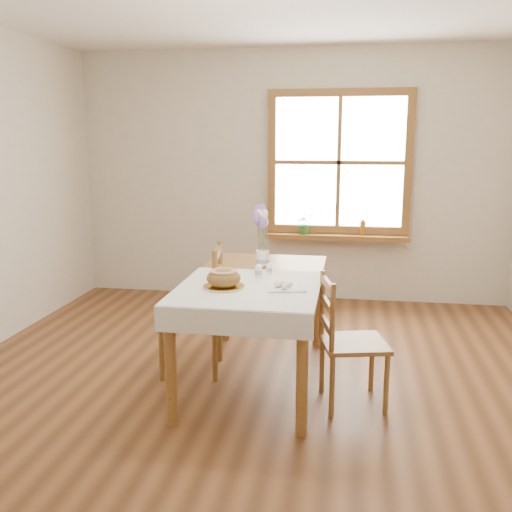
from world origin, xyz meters
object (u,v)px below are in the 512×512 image
(chair_left, at_px, (191,309))
(chair_right, at_px, (354,341))
(dining_table, at_px, (256,289))
(flower_vase, at_px, (262,259))
(bread_plate, at_px, (224,287))

(chair_left, xyz_separation_m, chair_right, (1.17, -0.35, -0.05))
(dining_table, height_order, chair_right, chair_right)
(dining_table, bearing_deg, chair_left, 172.12)
(dining_table, relative_size, chair_right, 1.88)
(chair_right, xyz_separation_m, flower_vase, (-0.69, 0.63, 0.38))
(bread_plate, bearing_deg, chair_right, 4.62)
(dining_table, bearing_deg, bread_plate, -113.13)
(dining_table, bearing_deg, chair_right, -22.59)
(chair_left, bearing_deg, bread_plate, 31.51)
(dining_table, relative_size, chair_left, 1.69)
(flower_vase, bearing_deg, bread_plate, -101.41)
(chair_left, xyz_separation_m, flower_vase, (0.48, 0.28, 0.33))
(dining_table, distance_m, flower_vase, 0.37)
(flower_vase, bearing_deg, dining_table, -88.42)
(bread_plate, xyz_separation_m, flower_vase, (0.14, 0.70, 0.04))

